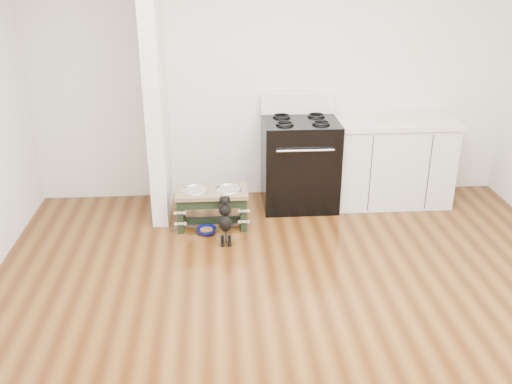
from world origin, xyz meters
name	(u,v)px	position (x,y,z in m)	size (l,w,h in m)	color
ground	(305,327)	(0.00, 0.00, 0.00)	(5.00, 5.00, 0.00)	#43220C
room_shell	(315,108)	(0.00, 0.00, 1.62)	(5.00, 5.00, 5.00)	silver
partition_wall	(155,81)	(-1.18, 2.10, 1.35)	(0.15, 0.80, 2.70)	silver
oven_range	(300,162)	(0.25, 2.16, 0.48)	(0.76, 0.69, 1.14)	black
cabinet_run	(391,161)	(1.23, 2.18, 0.45)	(1.24, 0.64, 0.91)	silver
dog_feeder	(212,201)	(-0.67, 1.69, 0.27)	(0.69, 0.37, 0.39)	black
puppy	(225,218)	(-0.54, 1.37, 0.23)	(0.12, 0.36, 0.42)	black
floor_bowl	(206,231)	(-0.73, 1.53, 0.03)	(0.24, 0.24, 0.06)	#0C1156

